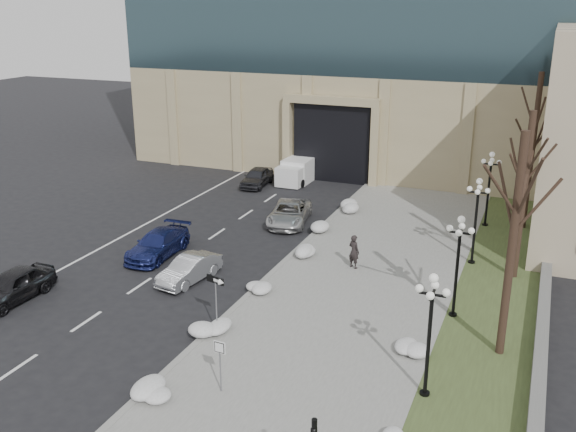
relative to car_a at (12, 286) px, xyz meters
name	(u,v)px	position (x,y,z in m)	size (l,w,h in m)	color
sidewalk	(358,286)	(14.50, 7.58, -0.68)	(9.00, 40.00, 0.12)	gray
curb	(274,271)	(10.00, 7.58, -0.67)	(0.30, 40.00, 0.14)	gray
grass_strip	(496,309)	(21.00, 7.58, -0.69)	(4.00, 40.00, 0.10)	#3A4723
stone_wall	(545,292)	(23.00, 9.58, -0.39)	(0.50, 30.00, 0.70)	slate
car_a	(12,286)	(0.00, 0.00, 0.00)	(1.75, 4.36, 1.48)	black
car_b	(189,269)	(6.50, 5.03, -0.10)	(1.35, 3.87, 1.27)	#A9ABB0
car_c	(158,244)	(3.19, 7.28, -0.05)	(1.94, 4.76, 1.38)	navy
car_d	(289,213)	(7.81, 15.06, -0.06)	(2.27, 4.92, 1.37)	#B4B4B4
car_e	(257,177)	(2.28, 22.13, -0.05)	(1.63, 4.05, 1.38)	#323238
pedestrian	(354,251)	(13.67, 9.53, 0.28)	(0.66, 0.43, 1.80)	black
box_truck	(301,169)	(4.74, 24.93, 0.13)	(2.11, 5.71, 1.80)	silver
one_way_sign	(218,288)	(10.42, 0.85, 1.39)	(0.96, 0.41, 2.59)	slate
keep_sign	(220,356)	(12.54, -3.00, 0.81)	(0.45, 0.07, 2.11)	slate
snow_clump_b	(154,392)	(10.51, -4.23, -0.44)	(1.10, 1.60, 0.36)	silver
snow_clump_c	(212,330)	(10.24, 0.55, -0.44)	(1.10, 1.60, 0.36)	silver
snow_clump_d	(258,290)	(10.39, 4.82, -0.44)	(1.10, 1.60, 0.36)	silver
snow_clump_e	(298,254)	(10.44, 9.82, -0.44)	(1.10, 1.60, 0.36)	silver
snow_clump_f	(319,228)	(10.16, 14.09, -0.44)	(1.10, 1.60, 0.36)	silver
snow_clump_g	(348,208)	(10.61, 18.56, -0.44)	(1.10, 1.60, 0.36)	silver
snow_clump_i	(415,346)	(18.37, 2.40, -0.44)	(1.10, 1.60, 0.36)	silver
lamppost_a	(430,319)	(19.30, -0.42, 2.33)	(1.18, 1.18, 4.76)	black
lamppost_b	(458,253)	(19.30, 6.08, 2.33)	(1.18, 1.18, 4.76)	black
lamppost_c	(477,210)	(19.30, 12.58, 2.33)	(1.18, 1.18, 4.76)	black
lamppost_d	(490,179)	(19.30, 19.08, 2.33)	(1.18, 1.18, 4.76)	black
tree_near	(516,216)	(21.50, 3.58, 5.09)	(3.20, 3.20, 9.00)	black
tree_mid	(526,173)	(21.50, 11.58, 4.76)	(3.20, 3.20, 8.50)	black
tree_far	(535,130)	(21.50, 19.58, 5.41)	(3.20, 3.20, 9.50)	black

